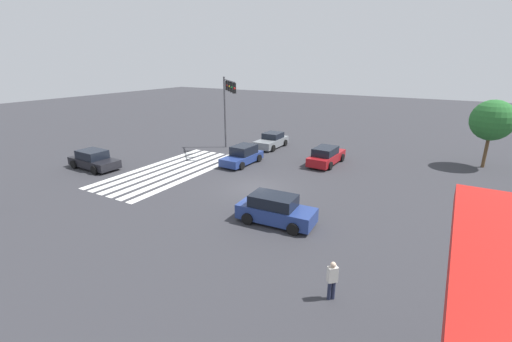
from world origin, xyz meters
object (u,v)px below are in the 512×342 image
Objects in this scene: pedestrian at (332,279)px; car_4 at (94,160)px; traffic_signal_mast at (228,97)px; car_5 at (272,141)px; car_1 at (243,156)px; car_2 at (326,156)px; tree_corner_a at (492,120)px; car_3 at (275,210)px.

car_4 is at bearing 31.25° from pedestrian.
car_5 is at bearing 98.37° from traffic_signal_mast.
car_1 reaches higher than car_2.
car_1 is 20.16m from tree_corner_a.
car_5 is at bearing 57.91° from car_4.
car_4 is 0.83× the size of tree_corner_a.
car_3 is 16.93m from car_5.
car_4 is (10.70, -15.94, -0.01)m from car_2.
car_2 is at bearing 120.99° from car_1.
car_5 is 23.22m from pedestrian.
car_2 is 0.86× the size of tree_corner_a.
pedestrian is at bearing -157.77° from car_2.
tree_corner_a is at bearing 62.13° from traffic_signal_mast.
car_5 is (-3.63, 2.70, -4.54)m from traffic_signal_mast.
pedestrian is (5.83, 21.94, 0.17)m from car_4.
car_1 is at bearing 127.97° from car_3.
car_1 is at bearing 121.68° from car_2.
car_1 is 12.15m from car_4.
car_2 is 1.09× the size of car_5.
tree_corner_a is (-5.69, 11.50, 3.18)m from car_2.
car_1 is 11.37m from car_3.
car_1 is 0.78× the size of tree_corner_a.
traffic_signal_mast is 1.62× the size of car_3.
car_5 is at bearing 69.27° from car_2.
car_1 is 6.37m from car_5.
car_4 is (-1.30, -17.29, -0.06)m from car_3.
car_2 is 1.10× the size of car_3.
car_2 is at bearing 35.92° from car_4.
car_1 is 0.95× the size of car_4.
car_1 is 0.92× the size of car_2.
tree_corner_a is (-22.23, 5.50, 3.02)m from pedestrian.
pedestrian reaches higher than car_2.
tree_corner_a reaches higher than car_2.
tree_corner_a is (-2.83, 18.24, 3.22)m from car_5.
car_2 is at bearing 92.96° from car_3.
tree_corner_a is (-6.45, 20.94, -1.32)m from traffic_signal_mast.
tree_corner_a is at bearing 56.71° from car_3.
car_2 is at bearing 67.31° from car_5.
car_5 is at bearing -10.56° from pedestrian.
car_5 is (-14.87, -8.09, -0.09)m from car_3.
car_3 is at bearing -2.26° from car_4.
pedestrian is (16.54, 6.00, 0.16)m from car_2.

